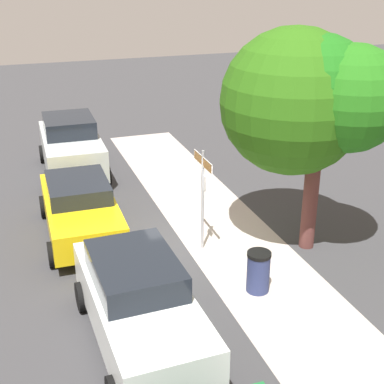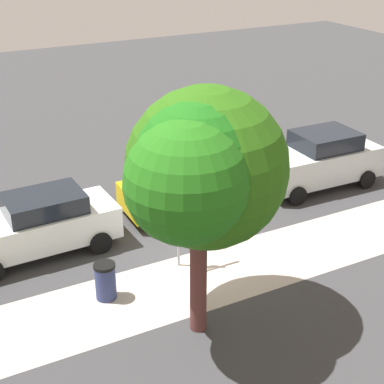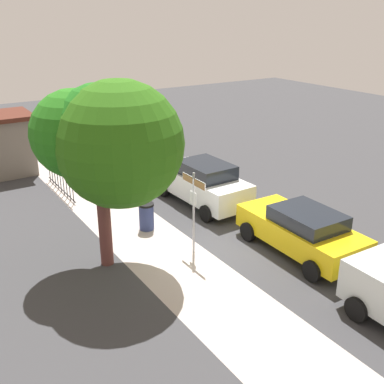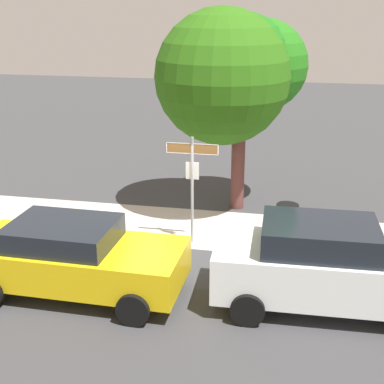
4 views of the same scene
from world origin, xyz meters
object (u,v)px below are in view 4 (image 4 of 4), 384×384
car_yellow (74,257)px  trash_bin (287,223)px  car_white (329,266)px  shade_tree (234,72)px  street_sign (192,171)px

car_yellow → trash_bin: bearing=40.0°
trash_bin → car_white: bearing=-73.7°
car_yellow → shade_tree: bearing=65.5°
street_sign → shade_tree: (0.66, 2.43, 2.05)m
car_yellow → car_white: bearing=5.5°
car_white → trash_bin: bearing=104.7°
shade_tree → trash_bin: shade_tree is taller
street_sign → car_yellow: (-1.86, -2.85, -1.07)m
street_sign → trash_bin: 2.71m
street_sign → shade_tree: bearing=74.8°
shade_tree → car_yellow: bearing=-115.6°
car_yellow → trash_bin: (4.15, 3.35, -0.30)m
street_sign → trash_bin: bearing=12.3°
shade_tree → car_white: shade_tree is taller
street_sign → car_white: 4.11m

